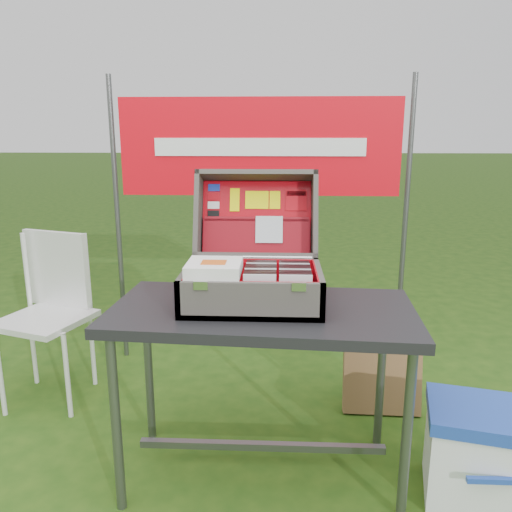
{
  "coord_description": "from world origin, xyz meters",
  "views": [
    {
      "loc": [
        0.11,
        -1.81,
        1.36
      ],
      "look_at": [
        0.03,
        0.1,
        0.9
      ],
      "focal_mm": 35.0,
      "sensor_mm": 36.0,
      "label": 1
    }
  ],
  "objects_px": {
    "suitcase": "(253,241)",
    "cardboard_box": "(382,373)",
    "cooler": "(484,454)",
    "chair": "(45,322)",
    "table": "(262,393)"
  },
  "relations": [
    {
      "from": "suitcase",
      "to": "cardboard_box",
      "type": "relative_size",
      "value": 1.34
    },
    {
      "from": "cooler",
      "to": "suitcase",
      "type": "bearing_deg",
      "value": -179.42
    },
    {
      "from": "chair",
      "to": "cooler",
      "type": "bearing_deg",
      "value": 0.19
    },
    {
      "from": "table",
      "to": "chair",
      "type": "relative_size",
      "value": 1.33
    },
    {
      "from": "cooler",
      "to": "cardboard_box",
      "type": "distance_m",
      "value": 0.67
    },
    {
      "from": "suitcase",
      "to": "cardboard_box",
      "type": "distance_m",
      "value": 1.07
    },
    {
      "from": "cooler",
      "to": "table",
      "type": "bearing_deg",
      "value": -174.02
    },
    {
      "from": "chair",
      "to": "cardboard_box",
      "type": "bearing_deg",
      "value": 17.32
    },
    {
      "from": "table",
      "to": "chair",
      "type": "distance_m",
      "value": 1.26
    },
    {
      "from": "cooler",
      "to": "chair",
      "type": "xyz_separation_m",
      "value": [
        -1.98,
        0.65,
        0.25
      ]
    },
    {
      "from": "table",
      "to": "cardboard_box",
      "type": "xyz_separation_m",
      "value": [
        0.59,
        0.51,
        -0.16
      ]
    },
    {
      "from": "suitcase",
      "to": "table",
      "type": "bearing_deg",
      "value": -66.96
    },
    {
      "from": "suitcase",
      "to": "cardboard_box",
      "type": "height_order",
      "value": "suitcase"
    },
    {
      "from": "table",
      "to": "cooler",
      "type": "height_order",
      "value": "table"
    },
    {
      "from": "suitcase",
      "to": "cardboard_box",
      "type": "xyz_separation_m",
      "value": [
        0.62,
        0.42,
        -0.76
      ]
    }
  ]
}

